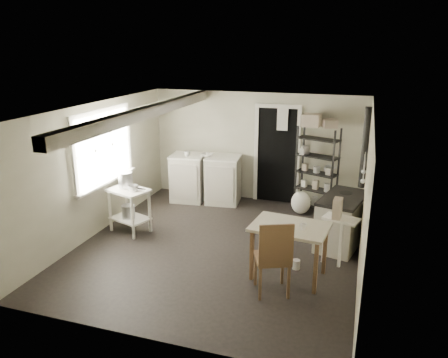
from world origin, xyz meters
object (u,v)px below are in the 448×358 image
(prep_table, at_px, (130,210))
(chair, at_px, (272,260))
(flour_sack, at_px, (301,202))
(stockpot, at_px, (125,180))
(work_table, at_px, (289,253))
(base_cabinets, at_px, (206,180))
(shelf_rack, at_px, (317,166))
(stove, at_px, (342,221))

(prep_table, bearing_deg, chair, -22.90)
(prep_table, distance_m, chair, 3.08)
(flour_sack, bearing_deg, stockpot, -149.23)
(chair, bearing_deg, prep_table, 133.95)
(work_table, bearing_deg, flour_sack, 94.39)
(base_cabinets, height_order, shelf_rack, shelf_rack)
(prep_table, xyz_separation_m, flour_sack, (2.79, 1.80, -0.16))
(stockpot, relative_size, flour_sack, 0.59)
(base_cabinets, relative_size, shelf_rack, 0.89)
(shelf_rack, height_order, stove, shelf_rack)
(shelf_rack, bearing_deg, stockpot, -128.37)
(base_cabinets, bearing_deg, stockpot, -121.10)
(stockpot, relative_size, chair, 0.25)
(base_cabinets, xyz_separation_m, shelf_rack, (2.30, 0.14, 0.49))
(stove, relative_size, chair, 1.01)
(prep_table, distance_m, work_table, 3.07)
(shelf_rack, relative_size, stove, 1.57)
(base_cabinets, bearing_deg, prep_table, -117.71)
(prep_table, height_order, stove, stove)
(shelf_rack, relative_size, flour_sack, 3.72)
(prep_table, xyz_separation_m, chair, (2.84, -1.20, 0.08))
(work_table, distance_m, flour_sack, 2.54)
(chair, xyz_separation_m, flour_sack, (-0.05, 3.00, -0.24))
(work_table, bearing_deg, stockpot, 165.33)
(prep_table, distance_m, flour_sack, 3.33)
(base_cabinets, xyz_separation_m, stove, (2.90, -1.33, -0.02))
(stove, height_order, work_table, stove)
(flour_sack, bearing_deg, base_cabinets, 177.00)
(stove, bearing_deg, shelf_rack, 125.53)
(shelf_rack, xyz_separation_m, flour_sack, (-0.24, -0.24, -0.71))
(stove, xyz_separation_m, flour_sack, (-0.84, 1.22, -0.20))
(stockpot, distance_m, base_cabinets, 2.06)
(prep_table, relative_size, chair, 0.74)
(stove, xyz_separation_m, work_table, (-0.65, -1.30, -0.06))
(prep_table, height_order, stockpot, stockpot)
(prep_table, xyz_separation_m, stove, (3.63, 0.58, 0.04))
(stove, relative_size, flour_sack, 2.37)
(stove, height_order, chair, chair)
(prep_table, bearing_deg, base_cabinets, 68.85)
(stockpot, xyz_separation_m, flour_sack, (2.89, 1.72, -0.70))
(base_cabinets, height_order, work_table, base_cabinets)
(stove, bearing_deg, prep_table, -157.62)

